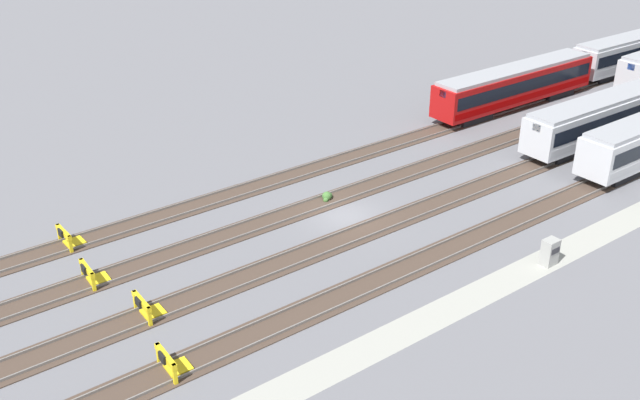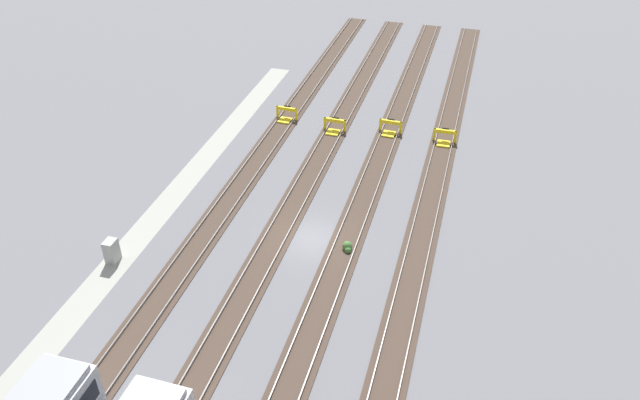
% 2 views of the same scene
% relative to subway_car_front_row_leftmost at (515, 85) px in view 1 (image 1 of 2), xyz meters
% --- Properties ---
extents(ground_plane, '(400.00, 400.00, 0.00)m').
position_rel_subway_car_front_row_leftmost_xyz_m(ground_plane, '(-24.93, -7.11, -2.04)').
color(ground_plane, slate).
extents(service_walkway, '(54.00, 2.00, 0.01)m').
position_rel_subway_car_front_row_leftmost_xyz_m(service_walkway, '(-24.93, -18.47, -2.04)').
color(service_walkway, '#9E9E93').
rests_on(service_walkway, ground).
extents(rail_track_nearest, '(90.00, 2.23, 0.21)m').
position_rel_subway_car_front_row_leftmost_xyz_m(rail_track_nearest, '(-24.93, -14.21, -2.00)').
color(rail_track_nearest, '#47382D').
rests_on(rail_track_nearest, ground).
extents(rail_track_near_inner, '(90.00, 2.24, 0.21)m').
position_rel_subway_car_front_row_leftmost_xyz_m(rail_track_near_inner, '(-24.93, -9.48, -2.00)').
color(rail_track_near_inner, '#47382D').
rests_on(rail_track_near_inner, ground).
extents(rail_track_middle, '(90.00, 2.24, 0.21)m').
position_rel_subway_car_front_row_leftmost_xyz_m(rail_track_middle, '(-24.93, -4.75, -2.00)').
color(rail_track_middle, '#47382D').
rests_on(rail_track_middle, ground).
extents(rail_track_far_inner, '(90.00, 2.23, 0.21)m').
position_rel_subway_car_front_row_leftmost_xyz_m(rail_track_far_inner, '(-24.93, -0.02, -2.00)').
color(rail_track_far_inner, '#47382D').
rests_on(rail_track_far_inner, ground).
extents(subway_car_front_row_leftmost, '(18.03, 3.02, 3.70)m').
position_rel_subway_car_front_row_leftmost_xyz_m(subway_car_front_row_leftmost, '(0.00, 0.00, 0.00)').
color(subway_car_front_row_leftmost, '#A80F0F').
rests_on(subway_car_front_row_leftmost, ground).
extents(subway_car_front_row_right_inner, '(18.06, 3.24, 3.70)m').
position_rel_subway_car_front_row_leftmost_xyz_m(subway_car_front_row_right_inner, '(19.13, -0.05, 0.00)').
color(subway_car_front_row_right_inner, silver).
rests_on(subway_car_front_row_right_inner, ground).
extents(subway_car_front_row_rightmost, '(18.04, 3.10, 3.70)m').
position_rel_subway_car_front_row_leftmost_xyz_m(subway_car_front_row_rightmost, '(0.00, -9.46, 0.00)').
color(subway_car_front_row_rightmost, silver).
rests_on(subway_car_front_row_rightmost, ground).
extents(bumper_stop_nearest_track, '(1.38, 2.01, 1.22)m').
position_rel_subway_car_front_row_leftmost_xyz_m(bumper_stop_nearest_track, '(-40.98, -14.22, -1.53)').
color(bumper_stop_nearest_track, yellow).
rests_on(bumper_stop_nearest_track, ground).
extents(bumper_stop_near_inner_track, '(1.37, 2.01, 1.22)m').
position_rel_subway_car_front_row_leftmost_xyz_m(bumper_stop_near_inner_track, '(-39.96, -9.49, -1.53)').
color(bumper_stop_near_inner_track, yellow).
rests_on(bumper_stop_near_inner_track, ground).
extents(bumper_stop_middle_track, '(1.38, 2.01, 1.22)m').
position_rel_subway_car_front_row_leftmost_xyz_m(bumper_stop_middle_track, '(-40.97, -4.76, -1.53)').
color(bumper_stop_middle_track, yellow).
rests_on(bumper_stop_middle_track, ground).
extents(bumper_stop_far_inner_track, '(1.36, 2.00, 1.22)m').
position_rel_subway_car_front_row_leftmost_xyz_m(bumper_stop_far_inner_track, '(-40.53, -0.01, -1.53)').
color(bumper_stop_far_inner_track, yellow).
rests_on(bumper_stop_far_inner_track, ground).
extents(electrical_cabinet, '(0.90, 0.73, 1.60)m').
position_rel_subway_car_front_row_leftmost_xyz_m(electrical_cabinet, '(-19.28, -18.76, -1.24)').
color(electrical_cabinet, '#9E9E99').
rests_on(electrical_cabinet, ground).
extents(weed_clump, '(0.92, 0.70, 0.64)m').
position_rel_subway_car_front_row_leftmost_xyz_m(weed_clump, '(-24.43, -4.54, -1.80)').
color(weed_clump, '#427033').
rests_on(weed_clump, ground).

